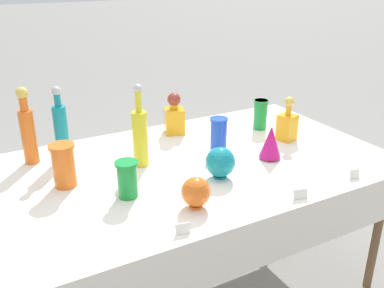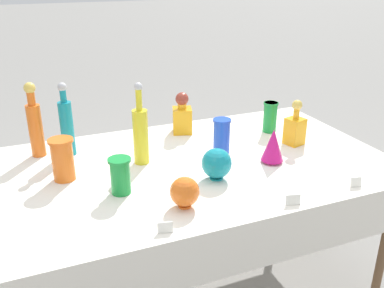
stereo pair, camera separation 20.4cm
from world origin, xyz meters
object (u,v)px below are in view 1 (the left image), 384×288
object	(u,v)px
slender_vase_1	(260,114)
slender_vase_3	(64,164)
tall_bottle_2	(28,130)
slender_vase_2	(219,134)
round_bowl_1	(196,192)
round_bowl_0	(220,162)
square_decanter_0	(287,124)
fluted_vase_0	(271,142)
square_decanter_1	(174,116)
tall_bottle_0	(140,135)
cardboard_box_behind_left	(182,169)
tall_bottle_1	(61,130)
slender_vase_0	(127,178)

from	to	relation	value
slender_vase_1	slender_vase_3	size ratio (longest dim) A/B	0.90
tall_bottle_2	slender_vase_2	size ratio (longest dim) A/B	2.10
round_bowl_1	round_bowl_0	bearing A→B (deg)	37.91
round_bowl_0	round_bowl_1	bearing A→B (deg)	-142.09
square_decanter_0	slender_vase_3	xyz separation A→B (m)	(-1.19, 0.05, 0.01)
round_bowl_1	tall_bottle_2	bearing A→B (deg)	123.81
slender_vase_3	fluted_vase_0	bearing A→B (deg)	-11.78
square_decanter_1	slender_vase_2	distance (m)	0.35
square_decanter_0	slender_vase_2	size ratio (longest dim) A/B	1.36
round_bowl_0	fluted_vase_0	bearing A→B (deg)	9.43
tall_bottle_0	square_decanter_1	bearing A→B (deg)	42.79
fluted_vase_0	cardboard_box_behind_left	world-z (taller)	fluted_vase_0
tall_bottle_1	square_decanter_1	bearing A→B (deg)	6.08
square_decanter_0	cardboard_box_behind_left	xyz separation A→B (m)	(-0.15, 0.97, -0.65)
square_decanter_0	round_bowl_1	distance (m)	0.87
slender_vase_3	slender_vase_0	bearing A→B (deg)	-46.78
round_bowl_0	round_bowl_1	size ratio (longest dim) A/B	1.14
slender_vase_1	slender_vase_2	xyz separation A→B (m)	(-0.39, -0.16, 0.00)
tall_bottle_0	fluted_vase_0	size ratio (longest dim) A/B	2.32
tall_bottle_0	fluted_vase_0	world-z (taller)	tall_bottle_0
slender_vase_3	round_bowl_1	distance (m)	0.59
slender_vase_1	round_bowl_1	world-z (taller)	slender_vase_1
tall_bottle_1	square_decanter_1	world-z (taller)	tall_bottle_1
round_bowl_0	slender_vase_1	bearing A→B (deg)	37.98
tall_bottle_2	cardboard_box_behind_left	world-z (taller)	tall_bottle_2
tall_bottle_2	slender_vase_1	world-z (taller)	tall_bottle_2
square_decanter_0	cardboard_box_behind_left	world-z (taller)	square_decanter_0
slender_vase_1	slender_vase_0	bearing A→B (deg)	-158.30
slender_vase_0	cardboard_box_behind_left	world-z (taller)	slender_vase_0
cardboard_box_behind_left	slender_vase_3	bearing A→B (deg)	-138.48
slender_vase_2	fluted_vase_0	distance (m)	0.27
slender_vase_1	slender_vase_3	xyz separation A→B (m)	(-1.17, -0.16, 0.01)
square_decanter_1	cardboard_box_behind_left	distance (m)	0.94
tall_bottle_1	fluted_vase_0	distance (m)	1.02
tall_bottle_0	tall_bottle_1	xyz separation A→B (m)	(-0.31, 0.24, 0.01)
tall_bottle_0	slender_vase_3	world-z (taller)	tall_bottle_0
square_decanter_1	cardboard_box_behind_left	bearing A→B (deg)	59.35
tall_bottle_1	slender_vase_1	world-z (taller)	tall_bottle_1
slender_vase_2	round_bowl_0	xyz separation A→B (m)	(-0.15, -0.25, -0.02)
tall_bottle_0	square_decanter_0	bearing A→B (deg)	-5.87
slender_vase_1	round_bowl_1	bearing A→B (deg)	-142.04
fluted_vase_0	round_bowl_1	size ratio (longest dim) A/B	1.35
tall_bottle_0	slender_vase_3	xyz separation A→B (m)	(-0.37, -0.04, -0.05)
tall_bottle_2	slender_vase_3	world-z (taller)	tall_bottle_2
slender_vase_2	cardboard_box_behind_left	distance (m)	1.16
slender_vase_0	fluted_vase_0	world-z (taller)	fluted_vase_0
tall_bottle_0	slender_vase_0	xyz separation A→B (m)	(-0.16, -0.26, -0.07)
square_decanter_0	slender_vase_3	world-z (taller)	square_decanter_0
round_bowl_0	tall_bottle_1	bearing A→B (deg)	137.37
square_decanter_0	slender_vase_3	size ratio (longest dim) A/B	1.27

